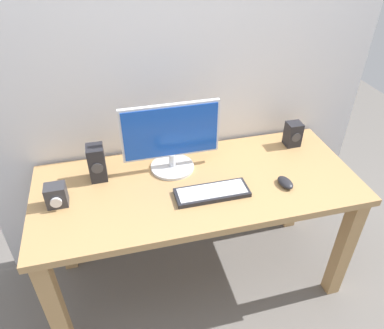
{
  "coord_description": "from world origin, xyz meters",
  "views": [
    {
      "loc": [
        -0.4,
        -1.44,
        1.97
      ],
      "look_at": [
        -0.03,
        0.0,
        0.9
      ],
      "focal_mm": 34.08,
      "sensor_mm": 36.0,
      "label": 1
    }
  ],
  "objects_px": {
    "audio_controller": "(56,196)",
    "keyboard_primary": "(212,192)",
    "speaker_left": "(97,163)",
    "mouse": "(285,182)",
    "monitor": "(171,138)",
    "desk": "(197,200)",
    "speaker_right": "(293,134)"
  },
  "relations": [
    {
      "from": "keyboard_primary",
      "to": "audio_controller",
      "type": "bearing_deg",
      "value": 171.66
    },
    {
      "from": "desk",
      "to": "mouse",
      "type": "distance_m",
      "value": 0.48
    },
    {
      "from": "keyboard_primary",
      "to": "audio_controller",
      "type": "relative_size",
      "value": 3.28
    },
    {
      "from": "audio_controller",
      "to": "keyboard_primary",
      "type": "bearing_deg",
      "value": -8.34
    },
    {
      "from": "monitor",
      "to": "mouse",
      "type": "height_order",
      "value": "monitor"
    },
    {
      "from": "mouse",
      "to": "audio_controller",
      "type": "height_order",
      "value": "audio_controller"
    },
    {
      "from": "speaker_left",
      "to": "mouse",
      "type": "bearing_deg",
      "value": -17.78
    },
    {
      "from": "mouse",
      "to": "desk",
      "type": "bearing_deg",
      "value": 155.53
    },
    {
      "from": "desk",
      "to": "speaker_left",
      "type": "distance_m",
      "value": 0.57
    },
    {
      "from": "mouse",
      "to": "speaker_right",
      "type": "bearing_deg",
      "value": 51.77
    },
    {
      "from": "speaker_left",
      "to": "speaker_right",
      "type": "bearing_deg",
      "value": 2.58
    },
    {
      "from": "speaker_left",
      "to": "audio_controller",
      "type": "xyz_separation_m",
      "value": [
        -0.2,
        -0.17,
        -0.04
      ]
    },
    {
      "from": "mouse",
      "to": "audio_controller",
      "type": "xyz_separation_m",
      "value": [
        -1.13,
        0.13,
        0.04
      ]
    },
    {
      "from": "speaker_right",
      "to": "audio_controller",
      "type": "relative_size",
      "value": 1.29
    },
    {
      "from": "speaker_right",
      "to": "audio_controller",
      "type": "height_order",
      "value": "speaker_right"
    },
    {
      "from": "monitor",
      "to": "speaker_left",
      "type": "xyz_separation_m",
      "value": [
        -0.39,
        -0.0,
        -0.09
      ]
    },
    {
      "from": "monitor",
      "to": "speaker_left",
      "type": "distance_m",
      "value": 0.41
    },
    {
      "from": "speaker_right",
      "to": "keyboard_primary",
      "type": "bearing_deg",
      "value": -151.33
    },
    {
      "from": "mouse",
      "to": "speaker_right",
      "type": "distance_m",
      "value": 0.41
    },
    {
      "from": "keyboard_primary",
      "to": "mouse",
      "type": "distance_m",
      "value": 0.39
    },
    {
      "from": "desk",
      "to": "keyboard_primary",
      "type": "bearing_deg",
      "value": -68.7
    },
    {
      "from": "mouse",
      "to": "audio_controller",
      "type": "bearing_deg",
      "value": 166.24
    },
    {
      "from": "speaker_right",
      "to": "desk",
      "type": "bearing_deg",
      "value": -161.53
    },
    {
      "from": "keyboard_primary",
      "to": "mouse",
      "type": "xyz_separation_m",
      "value": [
        0.39,
        -0.02,
        0.0
      ]
    },
    {
      "from": "keyboard_primary",
      "to": "speaker_right",
      "type": "distance_m",
      "value": 0.69
    },
    {
      "from": "speaker_right",
      "to": "speaker_left",
      "type": "relative_size",
      "value": 0.75
    },
    {
      "from": "monitor",
      "to": "speaker_right",
      "type": "bearing_deg",
      "value": 3.86
    },
    {
      "from": "speaker_left",
      "to": "audio_controller",
      "type": "height_order",
      "value": "speaker_left"
    },
    {
      "from": "speaker_right",
      "to": "mouse",
      "type": "bearing_deg",
      "value": -121.07
    },
    {
      "from": "speaker_left",
      "to": "audio_controller",
      "type": "relative_size",
      "value": 1.73
    },
    {
      "from": "desk",
      "to": "monitor",
      "type": "xyz_separation_m",
      "value": [
        -0.1,
        0.16,
        0.32
      ]
    },
    {
      "from": "audio_controller",
      "to": "speaker_left",
      "type": "bearing_deg",
      "value": 39.56
    }
  ]
}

